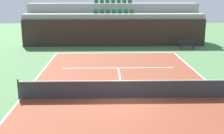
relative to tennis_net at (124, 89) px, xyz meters
The scene contains 13 objects.
ground_plane 0.51m from the tennis_net, ahead, with size 80.00×80.00×0.00m, color #477042.
court_surface 0.50m from the tennis_net, ahead, with size 11.00×24.00×0.01m, color brown.
baseline_far 11.96m from the tennis_net, 90.00° to the left, with size 11.00×0.10×0.00m, color white.
sideline_left 5.47m from the tennis_net, behind, with size 0.10×24.00×0.00m, color white.
service_line_far 6.42m from the tennis_net, 90.00° to the left, with size 8.26×0.10×0.00m, color white.
centre_service_line 3.24m from the tennis_net, 90.00° to the left, with size 0.10×6.40×0.00m, color white.
back_wall 15.68m from the tennis_net, 90.00° to the left, with size 19.07×0.30×2.78m, color #33231E.
stands_tier_lower 17.04m from the tennis_net, 90.00° to the left, with size 19.07×2.40×3.30m, color #9E9E99.
stands_tier_upper 19.48m from the tennis_net, 90.00° to the left, with size 19.07×2.40×4.31m, color #9E9E99.
seating_row_lower 17.35m from the tennis_net, 90.00° to the left, with size 4.30×0.44×0.44m.
seating_row_upper 19.89m from the tennis_net, 90.00° to the left, with size 4.30×0.44×0.44m.
tennis_net is the anchor object (origin of this frame).
player_bench 15.61m from the tennis_net, 62.49° to the left, with size 1.50×0.40×0.85m.
Camera 1 is at (-0.98, -14.44, 5.38)m, focal length 46.48 mm.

